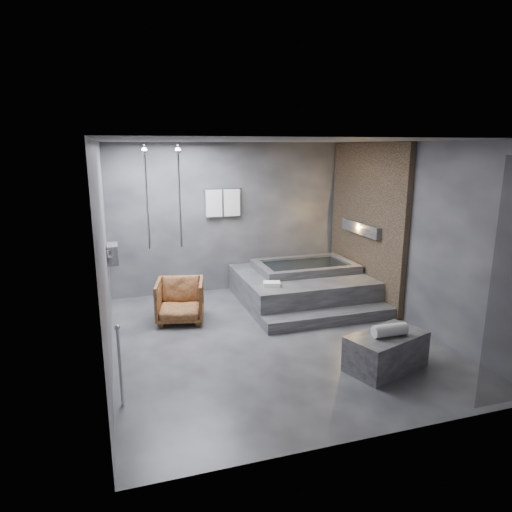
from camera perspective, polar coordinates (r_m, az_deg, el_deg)
name	(u,v)px	position (r m, az deg, el deg)	size (l,w,h in m)	color
room	(294,217)	(6.65, 4.82, 4.90)	(5.00, 5.04, 2.82)	#2B2B2D
tub_deck	(301,287)	(8.32, 5.66, -3.82)	(2.20, 2.00, 0.50)	#2F2F32
tub_step	(330,318)	(7.36, 9.25, -7.60)	(2.20, 0.36, 0.18)	#2F2F32
concrete_bench	(386,351)	(6.06, 15.93, -11.38)	(1.01, 0.56, 0.46)	#313133
driftwood_chair	(180,301)	(7.37, -9.46, -5.51)	(0.73, 0.75, 0.68)	#432310
rolled_towel	(390,330)	(5.89, 16.37, -8.89)	(0.16, 0.16, 0.44)	silver
deck_towel	(272,284)	(7.46, 1.98, -3.53)	(0.27, 0.20, 0.07)	white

